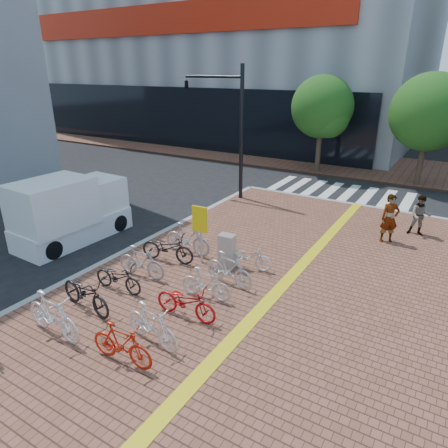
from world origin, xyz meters
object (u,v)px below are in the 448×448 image
Objects in this scene: bike_3 at (141,262)px; box_truck at (70,211)px; bike_1 at (86,293)px; pedestrian_a at (390,218)px; bike_5 at (187,239)px; bike_9 at (206,284)px; traffic_light_pole at (215,107)px; utility_box at (227,251)px; pedestrian_b at (420,215)px; bike_11 at (247,256)px; yellow_sign at (200,224)px; bike_0 at (53,315)px; bike_2 at (118,277)px; bike_6 at (122,344)px; bike_10 at (229,269)px; bike_4 at (168,248)px; bike_7 at (152,325)px; bike_8 at (186,302)px.

box_truck is at bearing 71.68° from bike_3.
pedestrian_a is at bearing -27.27° from bike_1.
bike_5 is at bearing 3.41° from bike_1.
traffic_light_pole reaches higher than bike_9.
box_truck reaches higher than utility_box.
bike_3 is at bearing 5.89° from bike_1.
bike_11 is at bearing -133.69° from pedestrian_b.
bike_5 is at bearing 154.21° from yellow_sign.
bike_3 reaches higher than bike_9.
bike_0 is 2.44m from bike_2.
box_truck reaches higher than bike_6.
bike_1 is at bearing -35.51° from box_truck.
bike_10 is (2.42, -1.16, -0.04)m from bike_5.
pedestrian_b is at bearing -46.25° from bike_11.
traffic_light_pole is (-5.36, 9.04, 4.00)m from bike_9.
bike_5 is 5.00m from box_truck.
box_truck is (-7.26, -1.17, 0.62)m from bike_11.
box_truck is (-4.65, -0.23, 0.55)m from bike_4.
bike_7 is at bearing -83.23° from utility_box.
bike_8 reaches higher than bike_11.
pedestrian_b reaches higher than bike_5.
pedestrian_b reaches higher than bike_7.
bike_4 is 1.16× the size of bike_11.
bike_7 reaches higher than bike_9.
bike_10 is at bearing 5.41° from bike_7.
box_truck reaches higher than bike_8.
bike_5 is 8.46m from traffic_light_pole.
bike_1 is at bearing -105.51° from yellow_sign.
bike_2 is 0.87× the size of bike_4.
pedestrian_a reaches higher than bike_1.
yellow_sign reaches higher than bike_8.
box_truck is at bearing -155.58° from pedestrian_b.
traffic_light_pole reaches higher than bike_5.
bike_5 is at bearing 32.32° from bike_8.
bike_10 is at bearing -25.64° from yellow_sign.
bike_5 is (0.01, 5.62, -0.02)m from bike_0.
utility_box is at bearing 0.13° from bike_6.
bike_5 is at bearing -10.90° from bike_3.
bike_8 is at bearing -146.06° from bike_5.
bike_9 is (2.50, 0.99, 0.03)m from bike_2.
bike_1 reaches higher than bike_6.
bike_8 is 2.11m from bike_10.
utility_box reaches higher than bike_10.
bike_0 is 13.40m from traffic_light_pole.
traffic_light_pole is at bearing 124.73° from utility_box.
bike_0 is 0.43× the size of box_truck.
bike_11 is 0.70m from utility_box.
bike_11 is 7.38m from box_truck.
bike_7 is at bearing 168.37° from bike_11.
bike_8 is (0.18, 2.19, -0.02)m from bike_6.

